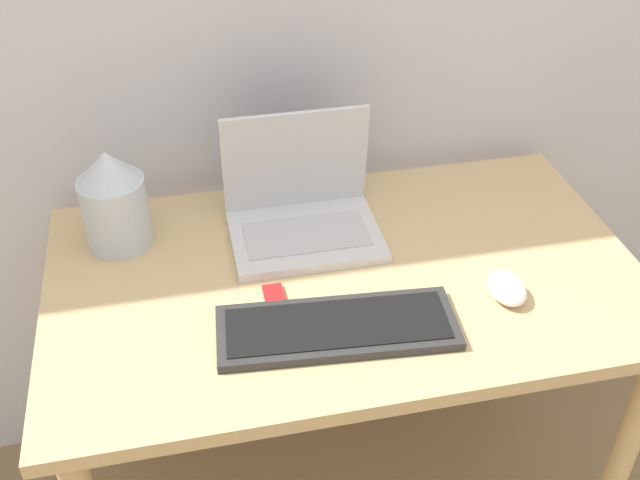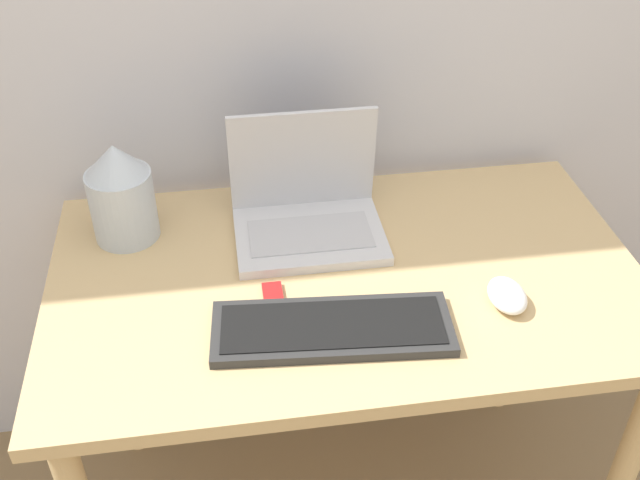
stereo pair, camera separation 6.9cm
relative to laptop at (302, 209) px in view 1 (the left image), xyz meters
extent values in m
cube|color=tan|center=(0.06, -0.15, -0.07)|extent=(1.15, 0.68, 0.03)
cylinder|color=tan|center=(0.57, -0.44, -0.46)|extent=(0.05, 0.05, 0.75)
cylinder|color=tan|center=(-0.46, 0.13, -0.46)|extent=(0.05, 0.05, 0.75)
cylinder|color=tan|center=(0.57, 0.13, -0.46)|extent=(0.05, 0.05, 0.75)
cube|color=silver|center=(0.00, -0.03, -0.04)|extent=(0.30, 0.23, 0.02)
cube|color=#B7B7BC|center=(0.00, -0.05, -0.03)|extent=(0.25, 0.12, 0.00)
cube|color=silver|center=(0.00, 0.06, 0.08)|extent=(0.30, 0.03, 0.23)
cube|color=#0F1938|center=(0.00, 0.07, 0.08)|extent=(0.26, 0.02, 0.19)
cube|color=#2D2D2D|center=(0.00, -0.31, -0.04)|extent=(0.43, 0.19, 0.02)
cube|color=black|center=(0.00, -0.31, -0.03)|extent=(0.40, 0.15, 0.00)
ellipsoid|color=white|center=(0.33, -0.28, -0.03)|extent=(0.07, 0.10, 0.04)
cylinder|color=silver|center=(-0.37, 0.04, 0.02)|extent=(0.13, 0.13, 0.15)
cone|color=silver|center=(-0.37, 0.04, 0.13)|extent=(0.12, 0.12, 0.06)
cube|color=red|center=(-0.09, -0.20, -0.05)|extent=(0.04, 0.06, 0.01)
camera|label=1|loc=(-0.23, -1.24, 0.86)|focal=42.00mm
camera|label=2|loc=(-0.16, -1.25, 0.86)|focal=42.00mm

